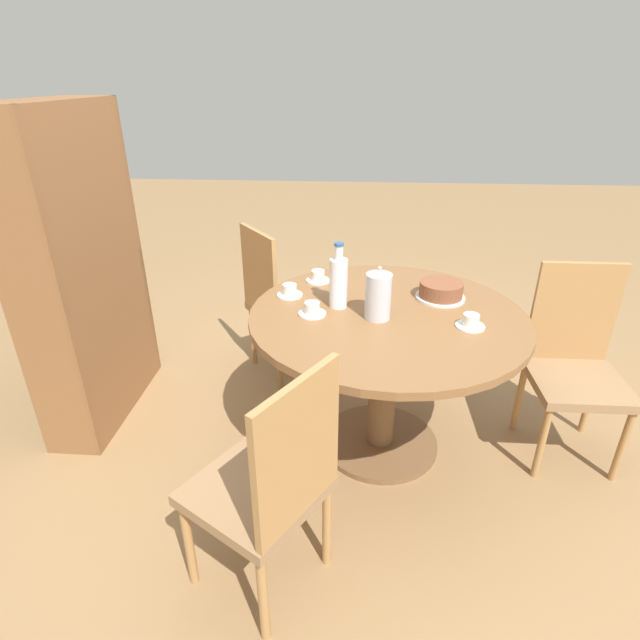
# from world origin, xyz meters

# --- Properties ---
(ground_plane) EXTENTS (14.00, 14.00, 0.00)m
(ground_plane) POSITION_xyz_m (0.00, 0.00, 0.00)
(ground_plane) COLOR #937047
(dining_table) EXTENTS (1.26, 1.26, 0.75)m
(dining_table) POSITION_xyz_m (0.00, 0.00, 0.59)
(dining_table) COLOR brown
(dining_table) RESTS_ON ground_plane
(chair_a) EXTENTS (0.58, 0.58, 0.95)m
(chair_a) POSITION_xyz_m (-0.81, 0.42, 0.49)
(chair_a) COLOR #A87A47
(chair_a) RESTS_ON ground_plane
(chair_b) EXTENTS (0.42, 0.42, 0.95)m
(chair_b) POSITION_xyz_m (0.08, -0.91, 0.49)
(chair_b) COLOR #A87A47
(chair_b) RESTS_ON ground_plane
(chair_c) EXTENTS (0.59, 0.59, 0.95)m
(chair_c) POSITION_xyz_m (0.69, 0.60, 0.49)
(chair_c) COLOR #A87A47
(chair_c) RESTS_ON ground_plane
(bookshelf) EXTENTS (0.85, 0.28, 1.63)m
(bookshelf) POSITION_xyz_m (0.23, 1.52, 0.80)
(bookshelf) COLOR brown
(bookshelf) RESTS_ON ground_plane
(coffee_pot) EXTENTS (0.11, 0.11, 0.24)m
(coffee_pot) POSITION_xyz_m (-0.05, 0.05, 0.87)
(coffee_pot) COLOR silver
(coffee_pot) RESTS_ON dining_table
(water_bottle) EXTENTS (0.08, 0.08, 0.31)m
(water_bottle) POSITION_xyz_m (0.06, 0.23, 0.88)
(water_bottle) COLOR silver
(water_bottle) RESTS_ON dining_table
(cake_main) EXTENTS (0.24, 0.24, 0.08)m
(cake_main) POSITION_xyz_m (0.19, -0.26, 0.79)
(cake_main) COLOR silver
(cake_main) RESTS_ON dining_table
(cup_a) EXTENTS (0.13, 0.13, 0.06)m
(cup_a) POSITION_xyz_m (0.37, 0.35, 0.78)
(cup_a) COLOR silver
(cup_a) RESTS_ON dining_table
(cup_b) EXTENTS (0.13, 0.13, 0.06)m
(cup_b) POSITION_xyz_m (-0.04, 0.34, 0.78)
(cup_b) COLOR silver
(cup_b) RESTS_ON dining_table
(cup_c) EXTENTS (0.13, 0.13, 0.06)m
(cup_c) POSITION_xyz_m (-0.11, -0.35, 0.78)
(cup_c) COLOR silver
(cup_c) RESTS_ON dining_table
(cup_d) EXTENTS (0.13, 0.13, 0.06)m
(cup_d) POSITION_xyz_m (0.17, 0.47, 0.78)
(cup_d) COLOR silver
(cup_d) RESTS_ON dining_table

